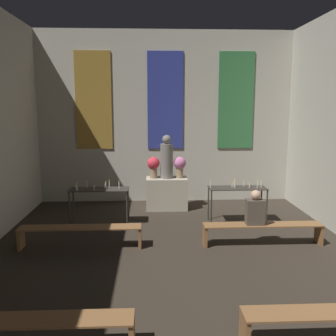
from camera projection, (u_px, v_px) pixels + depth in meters
name	position (u px, v px, depth m)	size (l,w,h in m)	color
wall_back	(165.00, 117.00, 10.89)	(7.56, 0.16, 4.93)	#B2AD9E
altar	(167.00, 193.00, 10.28)	(1.11, 0.63, 0.86)	#ADA38E
statue	(167.00, 159.00, 10.12)	(0.34, 0.34, 1.17)	slate
flower_vase_left	(153.00, 165.00, 10.13)	(0.34, 0.34, 0.58)	#937A5B
flower_vase_right	(180.00, 165.00, 10.16)	(0.34, 0.34, 0.58)	#937A5B
candle_rack_left	(99.00, 193.00, 8.89)	(1.39, 0.51, 1.06)	#332D28
candle_rack_right	(237.00, 192.00, 9.04)	(1.39, 0.51, 1.06)	#332D28
pew_second_left	(28.00, 328.00, 4.25)	(2.43, 0.36, 0.44)	brown
pew_back_left	(80.00, 232.00, 7.47)	(2.43, 0.36, 0.44)	brown
pew_back_right	(263.00, 229.00, 7.63)	(2.43, 0.36, 0.44)	brown
person_seated	(255.00, 210.00, 7.56)	(0.36, 0.24, 0.71)	#4C4238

